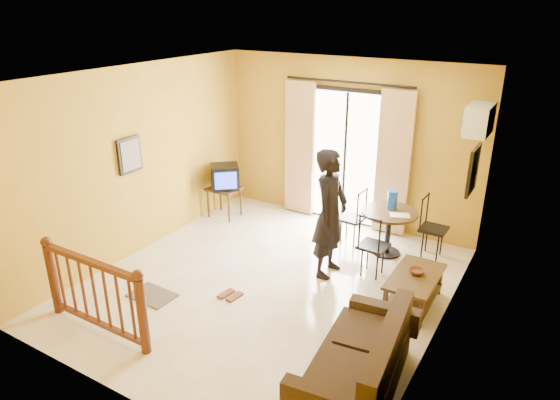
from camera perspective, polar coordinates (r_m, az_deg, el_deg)
The scene contains 19 objects.
ground at distance 6.95m, azimuth -1.34°, elevation -9.54°, with size 5.00×5.00×0.00m, color beige.
room_shell at distance 6.23m, azimuth -1.48°, elevation 3.94°, with size 5.00×5.00×5.00m.
balcony_door at distance 8.45m, azimuth 7.44°, elevation 4.94°, with size 2.25×0.14×2.46m.
tv_table at distance 8.88m, azimuth -6.40°, elevation 0.95°, with size 0.54×0.45×0.55m.
television at distance 8.76m, azimuth -6.32°, elevation 2.66°, with size 0.63×0.62×0.42m.
picture_left at distance 7.52m, azimuth -16.80°, elevation 4.94°, with size 0.05×0.42×0.52m.
dining_table at distance 7.65m, azimuth 12.35°, elevation -2.28°, with size 0.84×0.84×0.70m.
water_jug at distance 7.66m, azimuth 12.71°, elevation 0.04°, with size 0.15×0.15×0.28m, color blue.
serving_tray at distance 7.45m, azimuth 13.54°, elevation -1.73°, with size 0.28×0.18×0.02m, color beige.
dining_chairs at distance 7.76m, azimuth 11.73°, elevation -6.43°, with size 1.64×1.40×0.95m.
air_conditioner at distance 7.19m, azimuth 21.76°, elevation 8.53°, with size 0.31×0.60×0.40m.
botanical_print at distance 6.67m, azimuth 21.19°, elevation 3.18°, with size 0.05×0.50×0.60m.
coffee_table at distance 6.58m, azimuth 15.09°, elevation -9.37°, with size 0.55×0.98×0.44m.
bowl at distance 6.54m, azimuth 15.36°, elevation -7.88°, with size 0.18×0.18×0.06m, color brown.
sofa at distance 5.22m, azimuth 9.33°, elevation -18.11°, with size 0.93×1.73×0.79m.
standing_person at distance 6.84m, azimuth 5.75°, elevation -1.59°, with size 0.66×0.44×1.82m, color black.
stair_balustrade at distance 6.15m, azimuth -20.50°, elevation -9.53°, with size 1.63×0.13×1.04m.
doormat at distance 6.89m, azimuth -14.37°, elevation -10.50°, with size 0.60×0.40×0.02m, color #584F46.
sandals at distance 6.71m, azimuth -5.71°, elevation -10.77°, with size 0.27×0.26×0.03m.
Camera 1 is at (3.18, -5.00, 3.63)m, focal length 32.00 mm.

